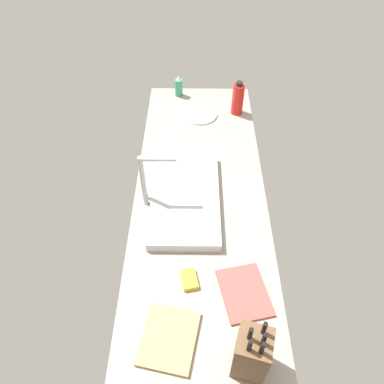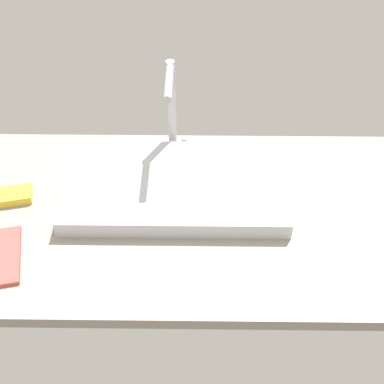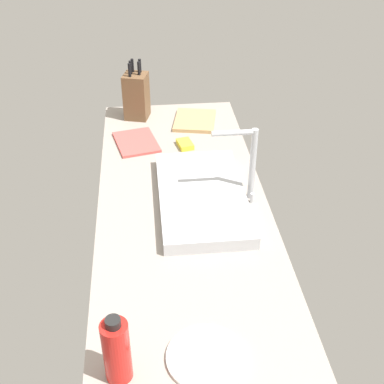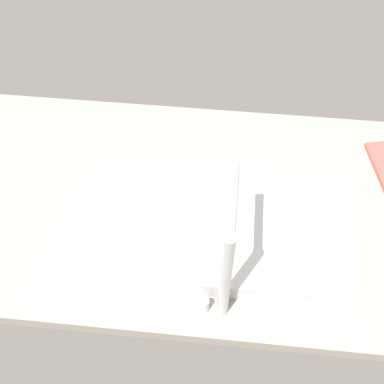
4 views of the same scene
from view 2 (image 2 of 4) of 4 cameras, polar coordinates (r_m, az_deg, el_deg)
name	(u,v)px [view 2 (image 2 of 4)]	position (r cm, az deg, el deg)	size (l,w,h in cm)	color
countertop_slab	(200,217)	(137.62, 0.86, -2.80)	(190.29, 64.90, 3.50)	gray
sink_basin	(175,187)	(139.70, -1.87, 0.58)	(59.40, 32.45, 4.90)	#B7BABF
faucet	(172,103)	(143.01, -2.28, 9.79)	(5.50, 16.93, 29.54)	#B7BABF
dish_sponge	(15,196)	(147.09, -19.05, -0.37)	(9.00, 6.00, 2.40)	yellow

